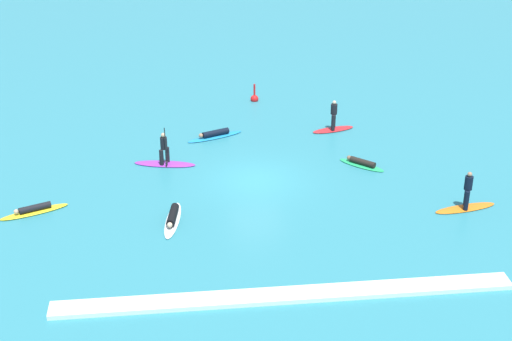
# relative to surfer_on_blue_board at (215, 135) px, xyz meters

# --- Properties ---
(ground_plane) EXTENTS (120.00, 120.00, 0.00)m
(ground_plane) POSITION_rel_surfer_on_blue_board_xyz_m (1.62, -5.32, -0.15)
(ground_plane) COLOR teal
(ground_plane) RESTS_ON ground
(surfer_on_blue_board) EXTENTS (3.15, 1.77, 0.41)m
(surfer_on_blue_board) POSITION_rel_surfer_on_blue_board_xyz_m (0.00, 0.00, 0.00)
(surfer_on_blue_board) COLOR #1E8CD1
(surfer_on_blue_board) RESTS_ON ground_plane
(surfer_on_green_board) EXTENTS (2.21, 2.11, 0.36)m
(surfer_on_green_board) POSITION_rel_surfer_on_blue_board_xyz_m (6.95, -4.33, -0.02)
(surfer_on_green_board) COLOR #23B266
(surfer_on_green_board) RESTS_ON ground_plane
(surfer_on_orange_board) EXTENTS (2.98, 1.19, 1.79)m
(surfer_on_orange_board) POSITION_rel_surfer_on_blue_board_xyz_m (10.43, -9.15, 0.37)
(surfer_on_orange_board) COLOR orange
(surfer_on_orange_board) RESTS_ON ground_plane
(surfer_on_purple_board) EXTENTS (3.13, 1.36, 2.13)m
(surfer_on_purple_board) POSITION_rel_surfer_on_blue_board_xyz_m (-2.65, -3.12, 0.27)
(surfer_on_purple_board) COLOR purple
(surfer_on_purple_board) RESTS_ON ground_plane
(surfer_on_white_board) EXTENTS (1.03, 3.18, 0.44)m
(surfer_on_white_board) POSITION_rel_surfer_on_blue_board_xyz_m (-2.33, -8.82, 0.02)
(surfer_on_white_board) COLOR white
(surfer_on_white_board) RESTS_ON ground_plane
(surfer_on_yellow_board) EXTENTS (2.95, 1.69, 0.38)m
(surfer_on_yellow_board) POSITION_rel_surfer_on_blue_board_xyz_m (-8.30, -7.43, -0.02)
(surfer_on_yellow_board) COLOR yellow
(surfer_on_yellow_board) RESTS_ON ground_plane
(surfer_on_red_board) EXTENTS (2.51, 1.28, 1.72)m
(surfer_on_red_board) POSITION_rel_surfer_on_blue_board_xyz_m (6.48, 0.28, 0.33)
(surfer_on_red_board) COLOR red
(surfer_on_red_board) RESTS_ON ground_plane
(marker_buoy) EXTENTS (0.48, 0.48, 1.17)m
(marker_buoy) POSITION_rel_surfer_on_blue_board_xyz_m (2.72, 5.33, 0.02)
(marker_buoy) COLOR red
(marker_buoy) RESTS_ON ground_plane
(wave_crest) EXTENTS (16.66, 0.90, 0.18)m
(wave_crest) POSITION_rel_surfer_on_blue_board_xyz_m (1.62, -14.86, -0.06)
(wave_crest) COLOR white
(wave_crest) RESTS_ON ground_plane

